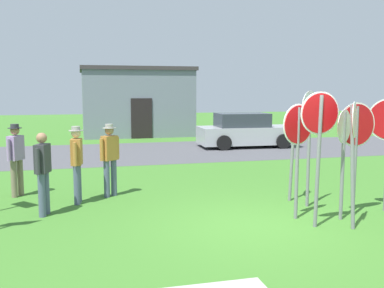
{
  "coord_description": "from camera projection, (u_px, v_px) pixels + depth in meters",
  "views": [
    {
      "loc": [
        -3.21,
        -7.47,
        2.54
      ],
      "look_at": [
        -0.75,
        2.25,
        1.3
      ],
      "focal_mm": 41.25,
      "sensor_mm": 36.0,
      "label": 1
    }
  ],
  "objects": [
    {
      "name": "stop_sign_rear_left",
      "position": [
        298.0,
        141.0,
        8.55
      ],
      "size": [
        0.76,
        0.27,
        2.27
      ],
      "color": "slate",
      "rests_on": "ground"
    },
    {
      "name": "person_holding_notes",
      "position": [
        110.0,
        156.0,
        10.44
      ],
      "size": [
        0.47,
        0.39,
        1.74
      ],
      "color": "#4C5670",
      "rests_on": "ground"
    },
    {
      "name": "street_asphalt",
      "position": [
        162.0,
        151.0,
        18.22
      ],
      "size": [
        60.0,
        6.4,
        0.01
      ],
      "primitive_type": "cube",
      "color": "#4C4C51",
      "rests_on": "ground"
    },
    {
      "name": "person_in_blue",
      "position": [
        43.0,
        169.0,
        8.84
      ],
      "size": [
        0.32,
        0.55,
        1.69
      ],
      "color": "#4C5670",
      "rests_on": "ground"
    },
    {
      "name": "stop_sign_far_back",
      "position": [
        309.0,
        129.0,
        9.45
      ],
      "size": [
        0.58,
        0.37,
        2.52
      ],
      "color": "slate",
      "rests_on": "ground"
    },
    {
      "name": "person_in_teal",
      "position": [
        16.0,
        156.0,
        10.45
      ],
      "size": [
        0.38,
        0.49,
        1.74
      ],
      "color": "#7A6B56",
      "rests_on": "ground"
    },
    {
      "name": "building_background",
      "position": [
        136.0,
        101.0,
        25.26
      ],
      "size": [
        6.12,
        5.1,
        3.77
      ],
      "color": "slate",
      "rests_on": "ground"
    },
    {
      "name": "stop_sign_leaning_right",
      "position": [
        319.0,
        135.0,
        7.97
      ],
      "size": [
        0.78,
        0.15,
        2.51
      ],
      "color": "slate",
      "rests_on": "ground"
    },
    {
      "name": "stop_sign_nearest",
      "position": [
        353.0,
        145.0,
        7.92
      ],
      "size": [
        0.45,
        0.52,
        2.33
      ],
      "color": "slate",
      "rests_on": "ground"
    },
    {
      "name": "ground_plane",
      "position": [
        260.0,
        226.0,
        8.28
      ],
      "size": [
        80.0,
        80.0,
        0.0
      ],
      "primitive_type": "plane",
      "color": "#3D7528"
    },
    {
      "name": "person_on_left",
      "position": [
        77.0,
        160.0,
        9.79
      ],
      "size": [
        0.32,
        0.57,
        1.74
      ],
      "color": "#4C5670",
      "rests_on": "ground"
    },
    {
      "name": "stop_sign_rear_right",
      "position": [
        356.0,
        138.0,
        8.78
      ],
      "size": [
        0.88,
        0.11,
        2.29
      ],
      "color": "slate",
      "rests_on": "ground"
    },
    {
      "name": "parked_car_on_street",
      "position": [
        246.0,
        132.0,
        19.64
      ],
      "size": [
        4.37,
        2.15,
        1.51
      ],
      "color": "#A5A8AD",
      "rests_on": "ground"
    },
    {
      "name": "stop_sign_leaning_left",
      "position": [
        343.0,
        146.0,
        8.51
      ],
      "size": [
        0.54,
        0.39,
        2.16
      ],
      "color": "slate",
      "rests_on": "ground"
    },
    {
      "name": "stop_sign_center_cluster",
      "position": [
        293.0,
        139.0,
        9.97
      ],
      "size": [
        0.33,
        0.57,
        2.15
      ],
      "color": "slate",
      "rests_on": "ground"
    }
  ]
}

